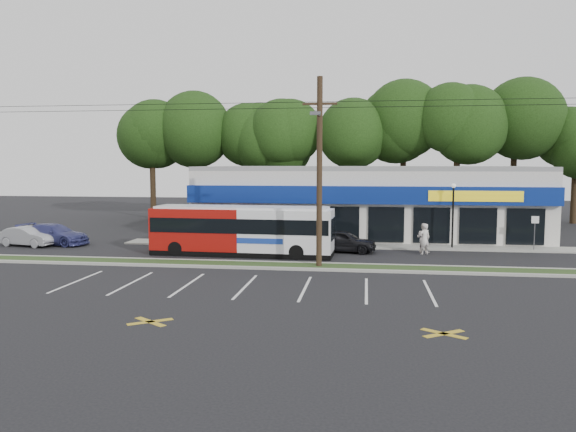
% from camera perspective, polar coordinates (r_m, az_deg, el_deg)
% --- Properties ---
extents(ground, '(120.00, 120.00, 0.00)m').
position_cam_1_polar(ground, '(29.38, -2.87, -5.49)').
color(ground, black).
rests_on(ground, ground).
extents(grass_strip, '(40.00, 1.60, 0.12)m').
position_cam_1_polar(grass_strip, '(30.33, -2.52, -5.03)').
color(grass_strip, '#213B18').
rests_on(grass_strip, ground).
extents(curb_south, '(40.00, 0.25, 0.14)m').
position_cam_1_polar(curb_south, '(29.51, -2.82, -5.30)').
color(curb_south, '#9E9E93').
rests_on(curb_south, ground).
extents(curb_north, '(40.00, 0.25, 0.14)m').
position_cam_1_polar(curb_north, '(31.15, -2.23, -4.73)').
color(curb_north, '#9E9E93').
rests_on(curb_north, ground).
extents(sidewalk, '(32.00, 2.20, 0.10)m').
position_cam_1_polar(sidewalk, '(37.74, 7.21, -3.02)').
color(sidewalk, '#9E9E93').
rests_on(sidewalk, ground).
extents(strip_mall, '(25.00, 12.55, 5.30)m').
position_cam_1_polar(strip_mall, '(44.35, 8.02, 1.59)').
color(strip_mall, beige).
rests_on(strip_mall, ground).
extents(utility_pole, '(50.00, 2.77, 10.00)m').
position_cam_1_polar(utility_pole, '(29.38, 2.87, 5.13)').
color(utility_pole, black).
rests_on(utility_pole, ground).
extents(lamp_post, '(0.30, 0.30, 4.25)m').
position_cam_1_polar(lamp_post, '(37.66, 16.42, 0.79)').
color(lamp_post, black).
rests_on(lamp_post, ground).
extents(sign_post, '(0.45, 0.10, 2.23)m').
position_cam_1_polar(sign_post, '(38.60, 23.79, -1.00)').
color(sign_post, '#59595E').
rests_on(sign_post, ground).
extents(tree_line, '(46.76, 6.76, 11.83)m').
position_cam_1_polar(tree_line, '(54.43, 6.49, 8.37)').
color(tree_line, black).
rests_on(tree_line, ground).
extents(metrobus, '(11.10, 2.78, 2.96)m').
position_cam_1_polar(metrobus, '(33.89, -4.70, -1.36)').
color(metrobus, '#9C100C').
rests_on(metrobus, ground).
extents(car_dark, '(4.36, 2.29, 1.41)m').
position_cam_1_polar(car_dark, '(35.23, 5.59, -2.53)').
color(car_dark, black).
rests_on(car_dark, ground).
extents(car_silver, '(4.16, 2.09, 1.31)m').
position_cam_1_polar(car_silver, '(41.42, -24.94, -1.89)').
color(car_silver, '#9C9EA4').
rests_on(car_silver, ground).
extents(car_blue, '(5.19, 2.73, 1.44)m').
position_cam_1_polar(car_blue, '(41.39, -22.68, -1.73)').
color(car_blue, navy).
rests_on(car_blue, ground).
extents(pedestrian_a, '(0.82, 0.73, 1.87)m').
position_cam_1_polar(pedestrian_a, '(35.19, 13.70, -2.29)').
color(pedestrian_a, silver).
rests_on(pedestrian_a, ground).
extents(pedestrian_b, '(1.13, 1.07, 1.84)m').
position_cam_1_polar(pedestrian_b, '(35.85, 13.59, -2.17)').
color(pedestrian_b, beige).
rests_on(pedestrian_b, ground).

